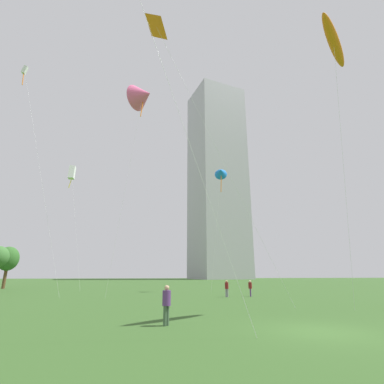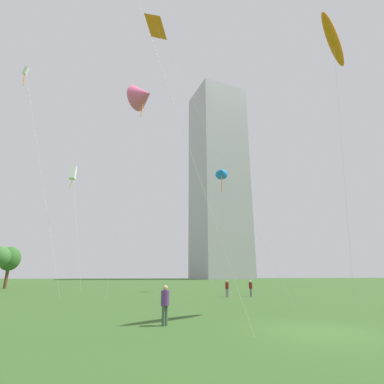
# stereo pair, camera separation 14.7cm
# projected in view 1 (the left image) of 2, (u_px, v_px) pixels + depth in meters

# --- Properties ---
(ground) EXTENTS (280.00, 280.00, 0.00)m
(ground) POSITION_uv_depth(u_px,v_px,m) (322.00, 332.00, 10.89)
(ground) COLOR #335623
(person_standing_1) EXTENTS (0.37, 0.37, 1.66)m
(person_standing_1) POSITION_uv_depth(u_px,v_px,m) (167.00, 302.00, 12.44)
(person_standing_1) COLOR #3F593F
(person_standing_1) RESTS_ON ground
(person_standing_2) EXTENTS (0.34, 0.34, 1.54)m
(person_standing_2) POSITION_uv_depth(u_px,v_px,m) (250.00, 287.00, 28.11)
(person_standing_2) COLOR #593372
(person_standing_2) RESTS_ON ground
(person_standing_4) EXTENTS (0.35, 0.35, 1.56)m
(person_standing_4) POSITION_uv_depth(u_px,v_px,m) (227.00, 287.00, 27.59)
(person_standing_4) COLOR gray
(person_standing_4) RESTS_ON ground
(kite_flying_0) EXTENTS (9.16, 4.69, 28.28)m
(kite_flying_0) POSITION_uv_depth(u_px,v_px,m) (25.00, 72.00, 36.77)
(kite_flying_0) COLOR silver
(kite_flying_0) RESTS_ON ground
(kite_flying_1) EXTENTS (10.51, 1.88, 20.65)m
(kite_flying_1) POSITION_uv_depth(u_px,v_px,m) (158.00, 28.00, 21.29)
(kite_flying_1) COLOR silver
(kite_flying_1) RESTS_ON ground
(kite_flying_3) EXTENTS (3.05, 2.17, 16.93)m
(kite_flying_3) POSITION_uv_depth(u_px,v_px,m) (221.00, 172.00, 39.93)
(kite_flying_3) COLOR silver
(kite_flying_3) RESTS_ON ground
(kite_flying_5) EXTENTS (4.53, 5.50, 18.92)m
(kite_flying_5) POSITION_uv_depth(u_px,v_px,m) (72.00, 173.00, 45.42)
(kite_flying_5) COLOR silver
(kite_flying_5) RESTS_ON ground
(kite_flying_7) EXTENTS (4.04, 4.56, 18.58)m
(kite_flying_7) POSITION_uv_depth(u_px,v_px,m) (334.00, 42.00, 19.67)
(kite_flying_7) COLOR silver
(kite_flying_7) RESTS_ON ground
(kite_flying_8) EXTENTS (4.21, 3.78, 23.48)m
(kite_flying_8) POSITION_uv_depth(u_px,v_px,m) (143.00, 96.00, 32.71)
(kite_flying_8) COLOR silver
(kite_flying_8) RESTS_ON ground
(park_tree_0) EXTENTS (3.08, 3.08, 6.26)m
(park_tree_0) POSITION_uv_depth(u_px,v_px,m) (8.00, 259.00, 43.96)
(park_tree_0) COLOR brown
(park_tree_0) RESTS_ON ground
(distant_highrise_0) EXTENTS (26.50, 25.19, 91.19)m
(distant_highrise_0) POSITION_uv_depth(u_px,v_px,m) (217.00, 179.00, 134.53)
(distant_highrise_0) COLOR #A8A8AD
(distant_highrise_0) RESTS_ON ground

